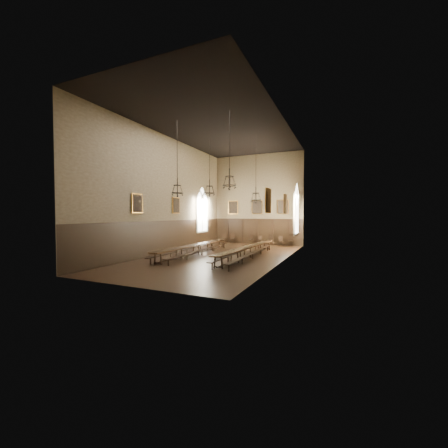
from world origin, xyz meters
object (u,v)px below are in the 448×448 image
Objects in this scene: bench_right_outer at (253,255)px; chandelier_back_left at (210,190)px; chair_6 at (281,243)px; chandelier_front_left at (177,187)px; table_right at (248,252)px; bench_left_inner at (202,252)px; table_left at (196,249)px; chair_0 at (224,240)px; chair_5 at (270,242)px; chair_7 at (291,243)px; chandelier_back_right at (256,195)px; chair_4 at (260,242)px; bench_right_inner at (240,253)px; bench_left_outer at (187,251)px; chandelier_front_right at (229,180)px; chair_3 at (251,241)px; chair_1 at (232,240)px.

chandelier_back_left is at bearing 149.75° from bench_right_outer.
chandelier_front_left is (-4.34, -11.20, 4.44)m from chair_6.
table_right is 1.02× the size of bench_left_inner.
table_left is 10.15× the size of chair_0.
chair_7 is at bearing 12.48° from chair_5.
chandelier_back_right reaches higher than chair_0.
chandelier_front_left reaches higher than bench_right_outer.
chair_6 is 0.19× the size of chandelier_front_left.
bench_right_outer is 11.05× the size of chair_4.
bench_right_outer is at bearing 0.03° from bench_left_inner.
bench_right_inner is at bearing 2.90° from table_left.
chandelier_back_left reaches higher than table_right.
table_left is 5.05m from chandelier_front_left.
chandelier_back_right is (-0.08, 2.12, 4.03)m from table_right.
bench_left_outer is 9.96× the size of chair_7.
chandelier_front_right is at bearing -91.22° from table_right.
table_left is at bearing 178.40° from bench_right_outer.
table_left is at bearing -88.86° from chair_3.
chair_4 is 0.98× the size of chair_6.
chandelier_back_right reaches higher than table_right.
bench_left_outer is 10.18m from chair_6.
chair_5 is 7.52m from chandelier_back_right.
chair_0 is (-1.51, 8.55, -0.09)m from table_left.
chandelier_front_left is (0.28, -5.14, -0.30)m from chandelier_back_left.
chandelier_front_right reaches higher than chair_3.
table_left is 11.07× the size of chair_6.
chair_5 is (1.98, 0.11, 0.03)m from chair_3.
chair_1 is (-0.58, 8.62, -0.07)m from table_left.
bench_left_outer is at bearing -92.75° from chair_3.
table_right is 9.40× the size of chair_1.
chandelier_front_right is at bearing -3.92° from chandelier_front_left.
bench_right_outer is at bearing -107.85° from chair_6.
chair_3 reaches higher than chair_4.
chandelier_front_right reaches higher than table_left.
chair_5 reaches higher than bench_right_inner.
chandelier_front_left is at bearing -143.39° from table_right.
chair_3 is at bearing 106.87° from table_right.
table_left is 8.95m from chair_4.
chair_5 is at bearing -12.94° from chair_1.
chandelier_back_left is at bearing -86.73° from chair_0.
chair_0 is 7.75m from chandelier_back_left.
chandelier_front_right is (-0.59, -11.45, 4.69)m from chair_6.
chandelier_front_right reaches higher than chair_5.
chandelier_front_left reaches higher than chair_5.
table_right is at bearing 3.59° from table_left.
chair_5 is (4.05, 8.86, 0.04)m from bench_left_outer.
chandelier_front_left is (-3.33, -2.76, 4.42)m from bench_right_inner.
bench_left_outer is at bearing 149.66° from chandelier_front_right.
chandelier_front_left reaches higher than table_left.
chair_7 is (1.99, -0.05, -0.03)m from chair_5.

